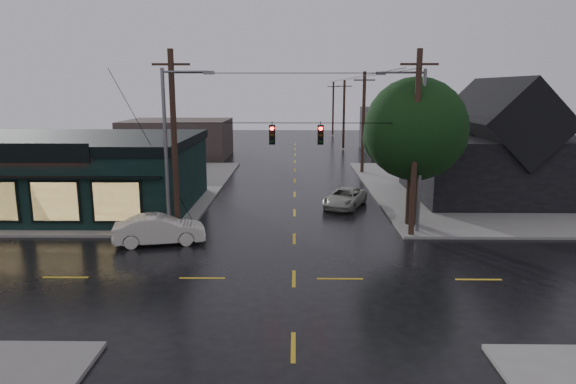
{
  "coord_description": "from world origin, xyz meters",
  "views": [
    {
      "loc": [
        0.05,
        -21.09,
        8.14
      ],
      "look_at": [
        -0.31,
        4.07,
        3.02
      ],
      "focal_mm": 32.0,
      "sensor_mm": 36.0,
      "label": 1
    }
  ],
  "objects_px": {
    "sedan_cream": "(160,230)",
    "suv_silver": "(345,198)",
    "utility_pole_nw": "(178,236)",
    "corner_tree": "(415,130)",
    "utility_pole_ne": "(411,237)"
  },
  "relations": [
    {
      "from": "utility_pole_ne",
      "to": "suv_silver",
      "type": "xyz_separation_m",
      "value": [
        -3.0,
        7.24,
        0.65
      ]
    },
    {
      "from": "utility_pole_nw",
      "to": "utility_pole_ne",
      "type": "bearing_deg",
      "value": 0.0
    },
    {
      "from": "utility_pole_ne",
      "to": "sedan_cream",
      "type": "xyz_separation_m",
      "value": [
        -13.63,
        -1.5,
        0.78
      ]
    },
    {
      "from": "utility_pole_nw",
      "to": "suv_silver",
      "type": "relative_size",
      "value": 2.16
    },
    {
      "from": "utility_pole_ne",
      "to": "suv_silver",
      "type": "height_order",
      "value": "utility_pole_ne"
    },
    {
      "from": "sedan_cream",
      "to": "utility_pole_nw",
      "type": "bearing_deg",
      "value": -35.78
    },
    {
      "from": "sedan_cream",
      "to": "suv_silver",
      "type": "bearing_deg",
      "value": -63.64
    },
    {
      "from": "utility_pole_ne",
      "to": "sedan_cream",
      "type": "bearing_deg",
      "value": -173.72
    },
    {
      "from": "utility_pole_nw",
      "to": "sedan_cream",
      "type": "xyz_separation_m",
      "value": [
        -0.63,
        -1.5,
        0.78
      ]
    },
    {
      "from": "corner_tree",
      "to": "utility_pole_ne",
      "type": "bearing_deg",
      "value": -102.22
    },
    {
      "from": "corner_tree",
      "to": "utility_pole_ne",
      "type": "xyz_separation_m",
      "value": [
        -0.5,
        -2.31,
        -5.77
      ]
    },
    {
      "from": "corner_tree",
      "to": "sedan_cream",
      "type": "xyz_separation_m",
      "value": [
        -14.13,
        -3.81,
        -4.99
      ]
    },
    {
      "from": "utility_pole_nw",
      "to": "corner_tree",
      "type": "bearing_deg",
      "value": 9.71
    },
    {
      "from": "sedan_cream",
      "to": "corner_tree",
      "type": "bearing_deg",
      "value": -87.96
    },
    {
      "from": "sedan_cream",
      "to": "suv_silver",
      "type": "height_order",
      "value": "sedan_cream"
    }
  ]
}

